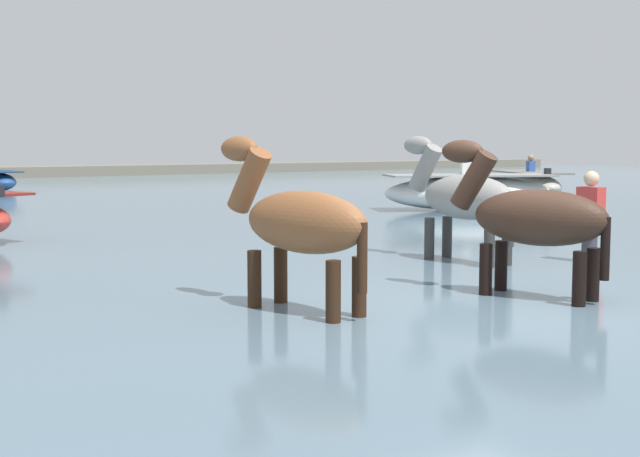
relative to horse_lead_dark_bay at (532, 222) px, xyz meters
The scene contains 8 objects.
ground_plane 1.37m from the horse_lead_dark_bay, behind, with size 120.00×120.00×0.00m, color #666051.
water_surface 10.01m from the horse_lead_dark_bay, 93.79° to the left, with size 90.00×90.00×0.43m, color slate.
horse_lead_dark_bay is the anchor object (origin of this frame).
horse_trailing_grey 2.64m from the horse_lead_dark_bay, 60.68° to the left, with size 0.62×1.92×2.09m.
horse_flank_chestnut 2.44m from the horse_lead_dark_bay, 162.22° to the left, with size 0.78×1.90×2.06m.
boat_mid_outer 16.31m from the horse_lead_dark_bay, 41.66° to the left, with size 2.76×3.78×1.24m.
boat_distant_west 11.48m from the horse_lead_dark_bay, 48.42° to the left, with size 4.22×3.11×1.31m.
person_onlooker_left 2.97m from the horse_lead_dark_bay, 26.61° to the left, with size 0.22×0.33×1.63m.
Camera 1 is at (-5.98, -5.74, 1.98)m, focal length 47.96 mm.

